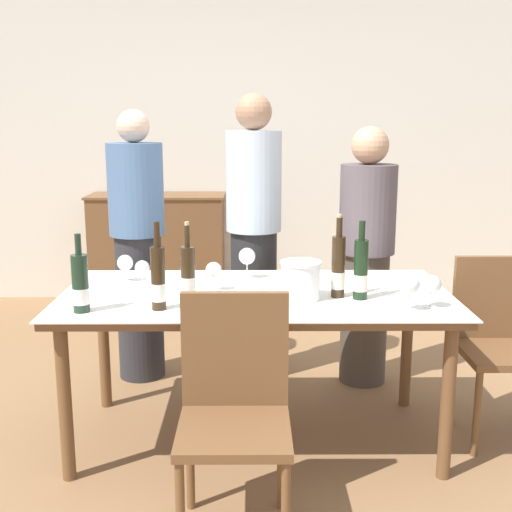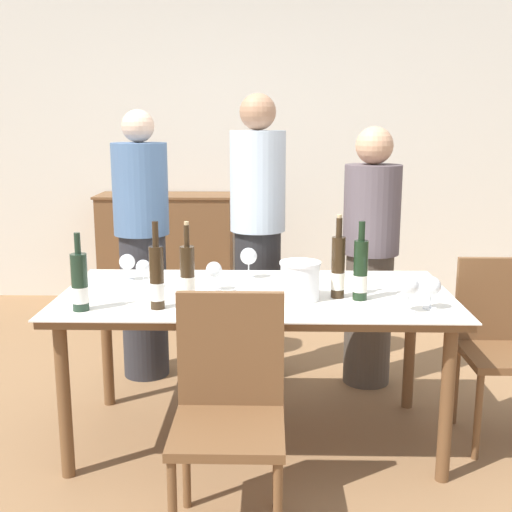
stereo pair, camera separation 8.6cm
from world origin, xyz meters
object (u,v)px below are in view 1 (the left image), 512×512
sideboard_cabinet (158,250)px  wine_glass_0 (410,285)px  wine_bottle_1 (338,268)px  chair_right_end (499,334)px  person_guest_left (254,239)px  wine_glass_4 (214,271)px  wine_glass_5 (431,286)px  wine_bottle_3 (361,271)px  chair_near_front (235,399)px  wine_bottle_4 (80,285)px  ice_bucket (301,279)px  dining_table (256,306)px  person_guest_right (366,258)px  person_host (138,248)px  wine_glass_2 (125,264)px  wine_bottle_0 (188,274)px  wine_glass_3 (247,257)px  wine_glass_1 (142,269)px  wine_bottle_2 (158,279)px

sideboard_cabinet → wine_glass_0: (1.49, -2.70, 0.39)m
wine_bottle_1 → chair_right_end: wine_bottle_1 is taller
person_guest_left → wine_glass_4: bearing=-104.0°
wine_glass_5 → chair_right_end: wine_glass_5 is taller
wine_bottle_3 → chair_near_front: size_ratio=0.40×
wine_bottle_4 → sideboard_cabinet: bearing=91.4°
ice_bucket → sideboard_cabinet: bearing=112.2°
dining_table → chair_near_front: bearing=-97.1°
person_guest_right → person_guest_left: bearing=171.7°
wine_bottle_1 → person_host: bearing=140.6°
wine_glass_2 → person_guest_right: size_ratio=0.09×
wine_bottle_0 → wine_glass_4: wine_bottle_0 is taller
wine_bottle_0 → wine_glass_3: size_ratio=2.23×
wine_bottle_0 → chair_near_front: 0.73m
chair_right_end → wine_bottle_0: bearing=-173.0°
ice_bucket → wine_bottle_4: (-0.96, -0.20, 0.03)m
dining_table → chair_near_front: 0.72m
wine_glass_0 → person_host: 1.77m
wine_glass_4 → person_guest_right: bearing=38.7°
chair_near_front → dining_table: bearing=82.9°
wine_glass_5 → wine_glass_2: bearing=161.6°
wine_bottle_1 → wine_glass_4: wine_bottle_1 is taller
wine_bottle_3 → sideboard_cabinet: bearing=117.4°
chair_right_end → person_guest_right: person_guest_right is taller
wine_glass_1 → wine_glass_3: (0.51, 0.22, 0.01)m
wine_bottle_0 → chair_near_front: wine_bottle_0 is taller
wine_bottle_0 → wine_glass_3: (0.27, 0.39, -0.01)m
wine_bottle_1 → wine_bottle_0: bearing=-177.8°
wine_bottle_1 → person_guest_left: 0.99m
wine_bottle_1 → wine_glass_1: size_ratio=2.70×
wine_bottle_1 → person_guest_right: 0.86m
wine_bottle_3 → wine_glass_5: wine_bottle_3 is taller
ice_bucket → chair_right_end: (1.02, 0.20, -0.34)m
wine_glass_3 → person_guest_left: (0.04, 0.54, -0.00)m
dining_table → chair_right_end: chair_right_end is taller
wine_bottle_1 → wine_bottle_3: 0.11m
wine_glass_5 → chair_right_end: 0.66m
person_host → sideboard_cabinet: bearing=94.1°
wine_bottle_1 → wine_glass_3: (-0.43, 0.36, -0.03)m
sideboard_cabinet → wine_bottle_1: bearing=-64.1°
wine_glass_1 → ice_bucket: bearing=-13.0°
wine_glass_0 → wine_glass_3: size_ratio=0.99×
sideboard_cabinet → wine_bottle_3: 2.86m
sideboard_cabinet → wine_bottle_4: size_ratio=3.33×
person_host → wine_bottle_0: bearing=-66.9°
wine_bottle_0 → wine_glass_1: (-0.24, 0.17, -0.02)m
wine_bottle_2 → wine_bottle_3: 0.92m
wine_glass_2 → person_guest_left: person_guest_left is taller
ice_bucket → person_guest_left: 0.97m
wine_glass_1 → chair_right_end: wine_glass_1 is taller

